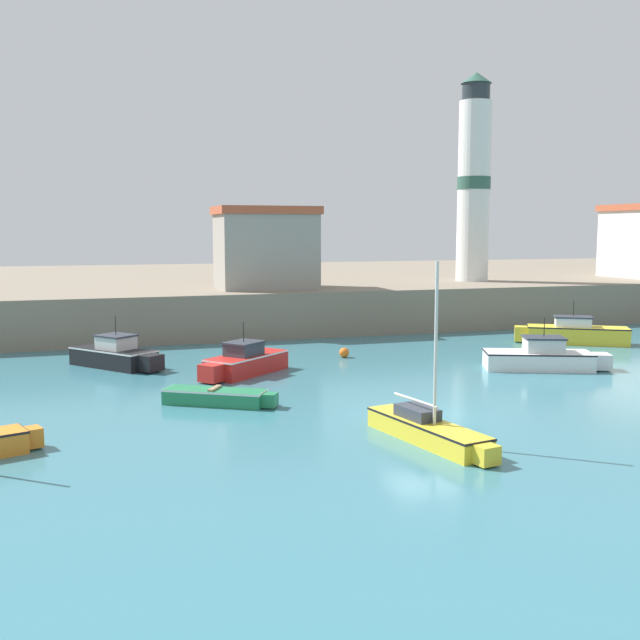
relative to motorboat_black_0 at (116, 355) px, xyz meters
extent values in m
plane|color=teal|center=(9.80, -12.96, -0.58)|extent=(200.00, 200.00, 0.00)
cube|color=gray|center=(9.80, 25.96, 0.80)|extent=(120.00, 40.00, 2.76)
cube|color=black|center=(-0.12, 0.15, -0.14)|extent=(4.04, 4.46, 0.87)
cube|color=black|center=(1.47, -1.85, -0.14)|extent=(1.23, 1.20, 0.74)
cube|color=white|center=(-0.12, 0.15, 0.25)|extent=(4.08, 4.51, 0.07)
cube|color=silver|center=(0.02, -0.02, 0.59)|extent=(1.96, 1.99, 0.60)
cube|color=#2D333D|center=(0.02, -0.02, 0.93)|extent=(2.10, 2.15, 0.08)
cylinder|color=black|center=(0.02, -0.02, 1.42)|extent=(0.04, 0.04, 0.90)
cube|color=white|center=(18.73, -6.60, -0.16)|extent=(5.20, 3.55, 0.83)
cube|color=white|center=(21.38, -7.65, -0.16)|extent=(1.17, 1.28, 0.71)
cube|color=black|center=(18.73, -6.60, 0.22)|extent=(5.25, 3.58, 0.07)
cube|color=silver|center=(18.96, -6.68, 0.57)|extent=(2.10, 1.94, 0.63)
cube|color=#2D333D|center=(18.96, -6.68, 0.92)|extent=(2.27, 2.08, 0.08)
cylinder|color=black|center=(18.96, -6.68, 1.41)|extent=(0.04, 0.04, 0.90)
cube|color=#237A4C|center=(3.15, -9.08, -0.29)|extent=(3.82, 2.90, 0.58)
cube|color=#237A4C|center=(4.99, -10.19, -0.29)|extent=(0.74, 0.78, 0.49)
cube|color=white|center=(3.15, -9.08, -0.04)|extent=(3.86, 2.93, 0.07)
cube|color=#997F5B|center=(3.15, -9.08, 0.04)|extent=(0.65, 0.91, 0.08)
cube|color=yellow|center=(8.52, -15.95, -0.26)|extent=(2.08, 5.07, 0.63)
cube|color=yellow|center=(9.05, -18.62, -0.26)|extent=(0.71, 0.62, 0.54)
cube|color=black|center=(8.52, -15.95, 0.01)|extent=(2.10, 5.12, 0.07)
cylinder|color=silver|center=(8.59, -16.31, 2.52)|extent=(0.10, 0.10, 4.93)
cylinder|color=silver|center=(8.40, -15.34, 0.60)|extent=(0.51, 2.20, 0.08)
cube|color=#333842|center=(8.43, -15.46, 0.23)|extent=(1.07, 1.61, 0.36)
cube|color=red|center=(5.56, -3.51, -0.14)|extent=(4.30, 4.02, 0.87)
cube|color=red|center=(3.67, -5.14, -0.14)|extent=(1.16, 1.18, 0.74)
cube|color=white|center=(5.56, -3.51, 0.26)|extent=(4.34, 4.06, 0.07)
cube|color=#333842|center=(5.40, -3.65, 0.57)|extent=(1.94, 1.91, 0.54)
cube|color=#2D333D|center=(5.40, -3.65, 0.88)|extent=(2.09, 2.06, 0.08)
cylinder|color=black|center=(5.40, -3.65, 1.37)|extent=(0.04, 0.04, 0.90)
cube|color=yellow|center=(25.44, -0.50, -0.08)|extent=(5.55, 4.21, 0.99)
cube|color=yellow|center=(22.76, 1.10, -0.08)|extent=(1.09, 1.15, 0.84)
cube|color=black|center=(25.44, -0.50, 0.37)|extent=(5.61, 4.26, 0.07)
cube|color=silver|center=(25.20, -0.35, 0.67)|extent=(2.28, 2.03, 0.51)
cube|color=#2D333D|center=(25.20, -0.35, 0.96)|extent=(2.46, 2.19, 0.08)
cylinder|color=black|center=(25.20, -0.35, 1.45)|extent=(0.04, 0.04, 0.90)
cube|color=orange|center=(-2.99, -13.00, -0.24)|extent=(0.67, 0.74, 0.58)
sphere|color=orange|center=(11.19, -0.81, -0.32)|extent=(0.51, 0.51, 0.51)
cylinder|color=silver|center=(25.80, 12.48, 8.59)|extent=(2.32, 2.32, 12.82)
cylinder|color=#2D5647|center=(25.80, 12.48, 9.24)|extent=(2.39, 2.39, 0.90)
cylinder|color=#262D33|center=(25.80, 12.48, 15.61)|extent=(1.97, 1.97, 1.20)
cone|color=#2D5647|center=(25.80, 12.48, 16.61)|extent=(2.20, 2.20, 0.80)
cube|color=gray|center=(9.80, 10.22, 4.52)|extent=(6.04, 4.16, 4.67)
cube|color=#B25133|center=(9.80, 10.22, 7.10)|extent=(6.35, 4.37, 0.50)
camera|label=1|loc=(-1.40, -36.28, 5.91)|focal=42.00mm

